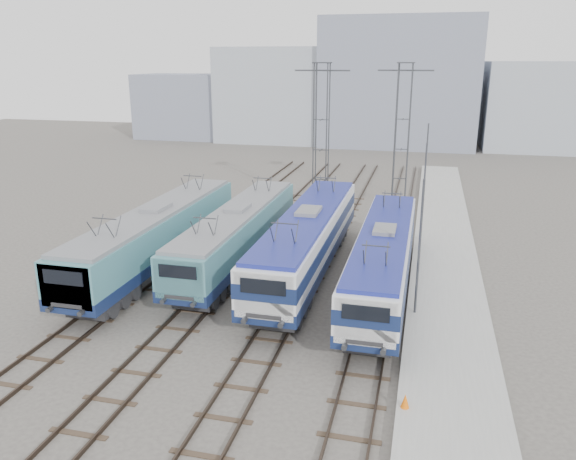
# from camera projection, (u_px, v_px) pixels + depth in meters

# --- Properties ---
(ground) EXTENTS (160.00, 160.00, 0.00)m
(ground) POSITION_uv_depth(u_px,v_px,m) (237.00, 316.00, 27.90)
(ground) COLOR #514C47
(platform) EXTENTS (4.00, 70.00, 0.30)m
(platform) POSITION_uv_depth(u_px,v_px,m) (446.00, 275.00, 32.93)
(platform) COLOR #9E9E99
(platform) RESTS_ON ground
(locomotive_far_left) EXTENTS (2.90, 18.33, 3.45)m
(locomotive_far_left) POSITION_uv_depth(u_px,v_px,m) (156.00, 234.00, 33.51)
(locomotive_far_left) COLOR #14214A
(locomotive_far_left) RESTS_ON ground
(locomotive_center_left) EXTENTS (2.76, 17.40, 3.28)m
(locomotive_center_left) POSITION_uv_depth(u_px,v_px,m) (237.00, 232.00, 34.15)
(locomotive_center_left) COLOR #14214A
(locomotive_center_left) RESTS_ON ground
(locomotive_center_right) EXTENTS (2.94, 18.61, 3.50)m
(locomotive_center_right) POSITION_uv_depth(u_px,v_px,m) (308.00, 237.00, 32.54)
(locomotive_center_right) COLOR #14214A
(locomotive_center_right) RESTS_ON ground
(locomotive_far_right) EXTENTS (2.74, 17.32, 3.26)m
(locomotive_far_right) POSITION_uv_depth(u_px,v_px,m) (383.00, 256.00, 29.91)
(locomotive_far_right) COLOR #14214A
(locomotive_far_right) RESTS_ON ground
(catenary_tower_west) EXTENTS (4.50, 1.20, 12.00)m
(catenary_tower_west) POSITION_uv_depth(u_px,v_px,m) (321.00, 130.00, 46.39)
(catenary_tower_west) COLOR #3F4247
(catenary_tower_west) RESTS_ON ground
(catenary_tower_east) EXTENTS (4.50, 1.20, 12.00)m
(catenary_tower_east) POSITION_uv_depth(u_px,v_px,m) (402.00, 130.00, 46.74)
(catenary_tower_east) COLOR #3F4247
(catenary_tower_east) RESTS_ON ground
(mast_front) EXTENTS (0.12, 0.12, 7.00)m
(mast_front) POSITION_uv_depth(u_px,v_px,m) (419.00, 251.00, 26.75)
(mast_front) COLOR #3F4247
(mast_front) RESTS_ON ground
(mast_mid) EXTENTS (0.12, 0.12, 7.00)m
(mast_mid) POSITION_uv_depth(u_px,v_px,m) (423.00, 195.00, 37.89)
(mast_mid) COLOR #3F4247
(mast_mid) RESTS_ON ground
(mast_rear) EXTENTS (0.12, 0.12, 7.00)m
(mast_rear) POSITION_uv_depth(u_px,v_px,m) (426.00, 164.00, 49.03)
(mast_rear) COLOR #3F4247
(mast_rear) RESTS_ON ground
(safety_cone) EXTENTS (0.31, 0.31, 0.53)m
(safety_cone) POSITION_uv_depth(u_px,v_px,m) (405.00, 401.00, 20.04)
(safety_cone) COLOR orange
(safety_cone) RESTS_ON platform
(building_west) EXTENTS (18.00, 12.00, 14.00)m
(building_west) POSITION_uv_depth(u_px,v_px,m) (280.00, 95.00, 86.64)
(building_west) COLOR #9FA7B3
(building_west) RESTS_ON ground
(building_center) EXTENTS (22.00, 14.00, 18.00)m
(building_center) POSITION_uv_depth(u_px,v_px,m) (399.00, 83.00, 81.90)
(building_center) COLOR gray
(building_center) RESTS_ON ground
(building_east) EXTENTS (16.00, 12.00, 12.00)m
(building_east) POSITION_uv_depth(u_px,v_px,m) (544.00, 106.00, 78.16)
(building_east) COLOR #9FA7B3
(building_east) RESTS_ON ground
(building_far_west) EXTENTS (14.00, 10.00, 10.00)m
(building_far_west) POSITION_uv_depth(u_px,v_px,m) (185.00, 106.00, 90.92)
(building_far_west) COLOR gray
(building_far_west) RESTS_ON ground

